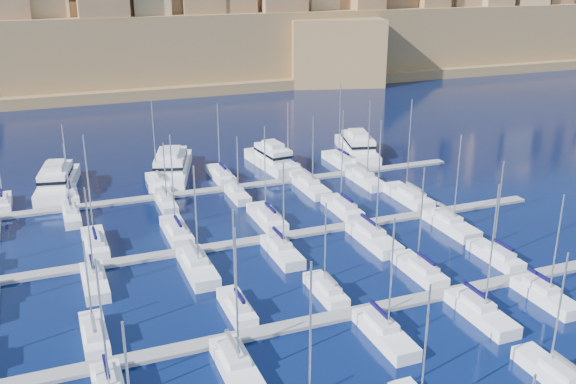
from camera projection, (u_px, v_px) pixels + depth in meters
name	position (u px, v px, depth m)	size (l,w,h in m)	color
ground	(302.00, 269.00, 79.18)	(600.00, 600.00, 0.00)	black
pontoon_mid_near	(345.00, 315.00, 68.60)	(84.00, 2.00, 0.40)	slate
pontoon_mid_far	(274.00, 237.00, 87.87)	(84.00, 2.00, 0.40)	slate
pontoon_far	(229.00, 188.00, 107.15)	(84.00, 2.00, 0.40)	slate
sailboat_4	(553.00, 374.00, 57.85)	(2.48, 8.26, 12.84)	white
sailboat_13	(94.00, 335.00, 63.95)	(2.40, 8.01, 11.01)	white
sailboat_14	(237.00, 307.00, 69.03)	(2.38, 7.92, 12.17)	white
sailboat_15	(326.00, 290.00, 72.63)	(2.36, 7.85, 11.45)	white
sailboat_16	(420.00, 270.00, 77.45)	(2.68, 8.93, 13.81)	white
sailboat_17	(496.00, 256.00, 81.15)	(2.58, 8.61, 13.40)	white
sailboat_20	(237.00, 367.00, 58.72)	(2.84, 9.47, 15.15)	white
sailboat_21	(385.00, 333.00, 64.17)	(2.77, 9.22, 13.72)	white
sailboat_22	(481.00, 312.00, 68.01)	(2.85, 9.50, 15.62)	white
sailboat_23	(545.00, 296.00, 71.42)	(2.63, 8.76, 13.22)	white
sailboat_25	(95.00, 243.00, 84.68)	(2.87, 9.58, 15.67)	white
sailboat_26	(177.00, 231.00, 88.50)	(2.91, 9.71, 14.62)	white
sailboat_27	(267.00, 218.00, 93.26)	(3.03, 10.10, 14.53)	white
sailboat_28	(342.00, 207.00, 97.11)	(2.83, 9.44, 15.88)	white
sailboat_29	(408.00, 196.00, 101.82)	(3.25, 10.84, 16.46)	white
sailboat_31	(95.00, 281.00, 74.63)	(2.68, 8.95, 12.84)	white
sailboat_32	(197.00, 267.00, 78.16)	(3.12, 10.40, 14.18)	white
sailboat_33	(282.00, 251.00, 82.51)	(2.79, 9.30, 13.26)	white
sailboat_34	(373.00, 238.00, 86.35)	(3.21, 10.69, 17.40)	white
sailboat_35	(450.00, 224.00, 90.83)	(3.08, 10.28, 14.30)	white
sailboat_36	(3.00, 203.00, 99.16)	(2.31, 7.71, 12.09)	white
sailboat_37	(70.00, 195.00, 102.65)	(2.38, 7.93, 12.42)	white
sailboat_38	(158.00, 183.00, 107.98)	(2.71, 9.02, 14.96)	white
sailboat_39	(221.00, 175.00, 112.11)	(2.92, 9.72, 13.54)	white
sailboat_40	(289.00, 167.00, 116.39)	(2.83, 9.42, 12.72)	white
sailboat_41	(340.00, 160.00, 120.27)	(3.03, 10.09, 15.54)	white
sailboat_43	(72.00, 216.00, 94.07)	(2.32, 7.75, 12.04)	white
sailboat_44	(166.00, 203.00, 98.97)	(2.27, 7.58, 10.77)	white
sailboat_45	(237.00, 194.00, 102.86)	(2.31, 7.69, 10.67)	white
sailboat_46	(311.00, 187.00, 106.15)	(2.98, 9.93, 13.05)	white
sailboat_47	(365.00, 179.00, 109.77)	(2.90, 9.67, 14.76)	white
motor_yacht_a	(57.00, 181.00, 105.98)	(8.32, 17.70, 5.25)	white
motor_yacht_b	(172.00, 166.00, 113.65)	(11.27, 20.30, 5.25)	white
motor_yacht_c	(272.00, 158.00, 118.11)	(5.90, 15.49, 5.25)	white
motor_yacht_d	(357.00, 147.00, 125.72)	(9.94, 18.97, 5.25)	white
fortified_city	(120.00, 31.00, 210.20)	(460.00, 108.95, 59.52)	brown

